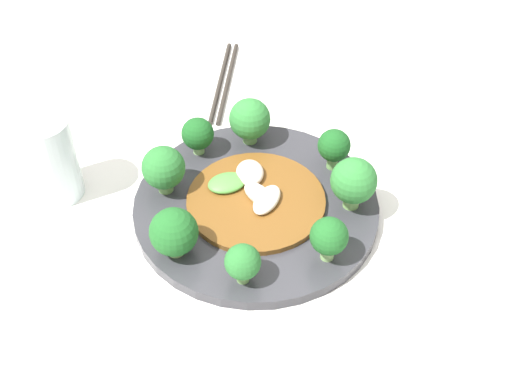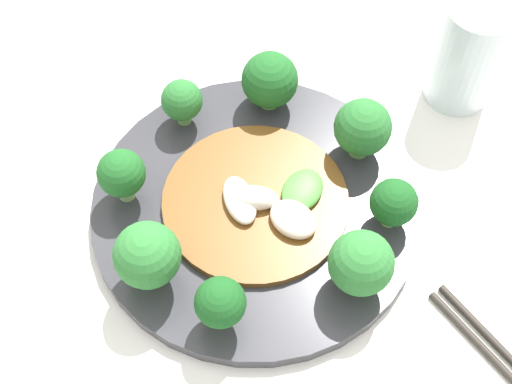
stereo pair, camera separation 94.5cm
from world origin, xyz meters
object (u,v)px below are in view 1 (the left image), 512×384
(broccoli_southwest, at_px, (250,119))
(drinking_glass, at_px, (50,158))
(broccoli_northwest, at_px, (354,181))
(broccoli_north, at_px, (329,237))
(broccoli_west, at_px, (334,146))
(chopsticks, at_px, (224,82))
(broccoli_east, at_px, (174,232))
(broccoli_northeast, at_px, (243,262))
(plate, at_px, (256,207))
(broccoli_south, at_px, (198,134))
(stirfry_center, at_px, (254,196))
(broccoli_southeast, at_px, (163,168))

(broccoli_southwest, distance_m, drinking_glass, 0.27)
(broccoli_northwest, bearing_deg, broccoli_north, 25.69)
(broccoli_west, bearing_deg, chopsticks, -95.36)
(chopsticks, bearing_deg, broccoli_east, 41.32)
(broccoli_northwest, distance_m, broccoli_north, 0.09)
(broccoli_northwest, height_order, broccoli_north, broccoli_northwest)
(broccoli_northwest, bearing_deg, broccoli_west, -117.39)
(chopsticks, bearing_deg, broccoli_southwest, 63.58)
(broccoli_northeast, relative_size, broccoli_east, 0.82)
(broccoli_northeast, height_order, broccoli_east, broccoli_east)
(broccoli_northwest, distance_m, drinking_glass, 0.39)
(plate, relative_size, broccoli_south, 5.75)
(broccoli_northwest, xyz_separation_m, broccoli_east, (0.21, -0.09, -0.01))
(stirfry_center, bearing_deg, broccoli_south, -92.34)
(plate, relative_size, broccoli_west, 5.26)
(broccoli_west, bearing_deg, broccoli_east, -4.24)
(broccoli_north, xyz_separation_m, chopsticks, (-0.14, -0.37, -0.05))
(broccoli_north, relative_size, broccoli_west, 1.01)
(broccoli_south, height_order, broccoli_north, broccoli_north)
(broccoli_northeast, bearing_deg, plate, -138.37)
(drinking_glass, bearing_deg, chopsticks, -172.68)
(broccoli_north, relative_size, chopsticks, 0.36)
(plate, distance_m, broccoli_south, 0.13)
(broccoli_south, relative_size, chopsticks, 0.33)
(broccoli_southeast, bearing_deg, broccoli_north, 108.82)
(broccoli_north, relative_size, drinking_glass, 0.50)
(broccoli_southeast, distance_m, broccoli_east, 0.11)
(broccoli_southwest, bearing_deg, chopsticks, -116.42)
(broccoli_southeast, relative_size, broccoli_north, 1.11)
(broccoli_northeast, bearing_deg, broccoli_southwest, -133.00)
(broccoli_southwest, height_order, chopsticks, broccoli_southwest)
(broccoli_north, height_order, chopsticks, broccoli_north)
(plate, height_order, drinking_glass, drinking_glass)
(stirfry_center, bearing_deg, broccoli_northwest, 134.29)
(plate, distance_m, broccoli_southeast, 0.13)
(broccoli_northeast, bearing_deg, broccoli_south, -115.58)
(broccoli_south, xyz_separation_m, broccoli_west, (-0.12, 0.14, 0.00))
(broccoli_southeast, xyz_separation_m, broccoli_east, (0.05, 0.09, -0.00))
(broccoli_south, bearing_deg, broccoli_west, 128.96)
(stirfry_center, distance_m, chopsticks, 0.28)
(broccoli_north, distance_m, stirfry_center, 0.13)
(broccoli_north, bearing_deg, broccoli_south, -90.80)
(broccoli_southeast, bearing_deg, broccoli_west, 149.85)
(broccoli_south, relative_size, drinking_glass, 0.46)
(broccoli_northwest, xyz_separation_m, chopsticks, (-0.06, -0.33, -0.05))
(broccoli_northwest, distance_m, chopsticks, 0.34)
(broccoli_northwest, distance_m, broccoli_southwest, 0.18)
(broccoli_southeast, distance_m, stirfry_center, 0.12)
(broccoli_northwest, xyz_separation_m, broccoli_northeast, (0.18, 0.00, -0.01))
(broccoli_east, bearing_deg, broccoli_northwest, 158.38)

